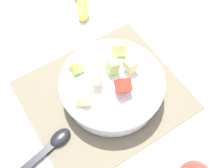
% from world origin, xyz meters
% --- Properties ---
extents(ground_plane, '(2.40, 2.40, 0.00)m').
position_xyz_m(ground_plane, '(0.00, 0.00, 0.00)').
color(ground_plane, silver).
extents(placemat, '(0.41, 0.36, 0.01)m').
position_xyz_m(placemat, '(0.00, 0.00, 0.00)').
color(placemat, '#756B56').
rests_on(placemat, ground_plane).
extents(salad_bowl, '(0.27, 0.27, 0.11)m').
position_xyz_m(salad_bowl, '(0.02, -0.01, 0.05)').
color(salad_bowl, white).
rests_on(salad_bowl, placemat).
extents(serving_spoon, '(0.20, 0.07, 0.01)m').
position_xyz_m(serving_spoon, '(-0.19, -0.05, 0.01)').
color(serving_spoon, black).
rests_on(serving_spoon, placemat).
extents(banana_whole, '(0.08, 0.15, 0.04)m').
position_xyz_m(banana_whole, '(0.11, 0.32, 0.02)').
color(banana_whole, yellow).
rests_on(banana_whole, ground_plane).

